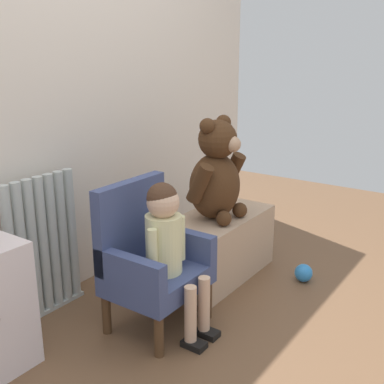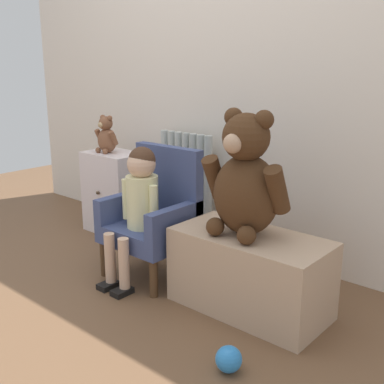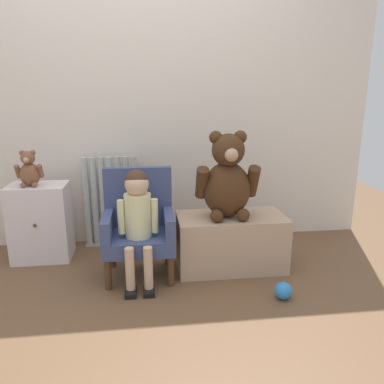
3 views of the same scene
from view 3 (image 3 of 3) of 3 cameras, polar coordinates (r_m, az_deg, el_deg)
ground_plane at (r=2.23m, az=-8.62°, el=-17.52°), size 6.00×6.00×0.00m
back_wall at (r=3.00m, az=-9.02°, el=14.89°), size 3.80×0.05×2.40m
radiator at (r=3.00m, az=-12.20°, el=-1.57°), size 0.43×0.05×0.72m
small_dresser at (r=2.94m, az=-22.03°, el=-4.28°), size 0.41×0.30×0.56m
child_armchair at (r=2.52m, az=-8.11°, el=-4.99°), size 0.45×0.38×0.71m
child_figure at (r=2.37m, az=-8.28°, el=-2.83°), size 0.25×0.35×0.73m
low_bench at (r=2.64m, az=5.92°, el=-7.54°), size 0.74×0.37×0.38m
large_teddy_bear at (r=2.49m, az=5.39°, el=1.83°), size 0.42×0.30×0.58m
small_teddy_bear at (r=2.83m, az=-23.55°, el=3.04°), size 0.18×0.13×0.25m
toy_ball at (r=2.36m, az=13.71°, el=-14.40°), size 0.10×0.10×0.10m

